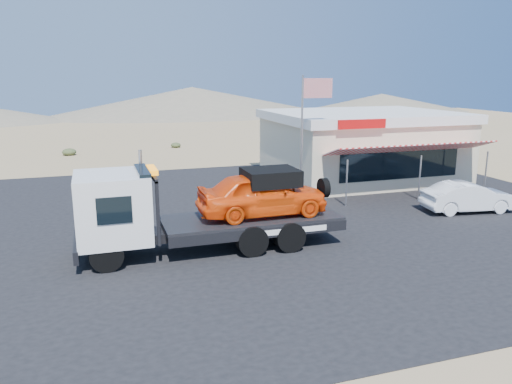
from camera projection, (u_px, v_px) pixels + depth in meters
ground at (231, 242)px, 18.41m from camera, size 120.00×120.00×0.00m
asphalt_lot at (257, 216)px, 21.79m from camera, size 32.00×24.00×0.02m
tow_truck at (205, 205)px, 17.28m from camera, size 9.07×2.69×3.03m
white_sedan at (468, 197)px, 22.32m from camera, size 4.25×2.00×1.35m
jerky_store at (362, 145)px, 29.43m from camera, size 10.40×9.97×3.90m
flagpole at (307, 125)px, 23.20m from camera, size 1.55×0.10×6.00m
distant_hills at (49, 106)px, 65.98m from camera, size 126.00×48.00×4.20m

